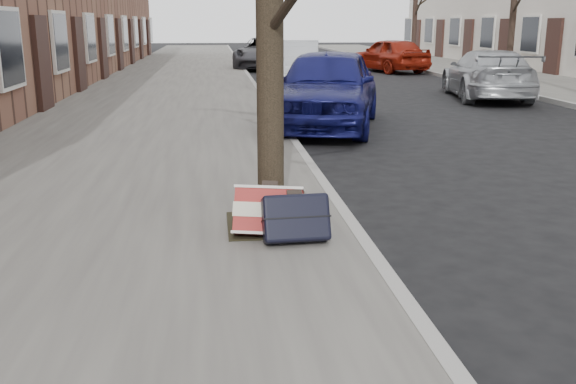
{
  "coord_description": "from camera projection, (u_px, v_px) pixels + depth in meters",
  "views": [
    {
      "loc": [
        -2.52,
        -4.49,
        1.96
      ],
      "look_at": [
        -1.91,
        0.8,
        0.54
      ],
      "focal_mm": 40.0,
      "sensor_mm": 36.0,
      "label": 1
    }
  ],
  "objects": [
    {
      "name": "suitcase_navy",
      "position": [
        296.0,
        218.0,
        5.46
      ],
      "size": [
        0.59,
        0.36,
        0.45
      ],
      "primitive_type": "cube",
      "rotation": [
        -0.42,
        0.0,
        0.06
      ],
      "color": "black",
      "rests_on": "near_sidewalk"
    },
    {
      "name": "near_sidewalk",
      "position": [
        173.0,
        88.0,
        19.07
      ],
      "size": [
        5.0,
        70.0,
        0.12
      ],
      "primitive_type": "cube",
      "color": "slate",
      "rests_on": "ground"
    },
    {
      "name": "car_far_back",
      "position": [
        389.0,
        55.0,
        25.79
      ],
      "size": [
        2.74,
        4.3,
        1.36
      ],
      "primitive_type": "imported",
      "rotation": [
        0.0,
        0.0,
        3.45
      ],
      "color": "maroon",
      "rests_on": "ground"
    },
    {
      "name": "suitcase_red",
      "position": [
        269.0,
        212.0,
        5.62
      ],
      "size": [
        0.65,
        0.46,
        0.46
      ],
      "primitive_type": "cube",
      "rotation": [
        -0.42,
        0.0,
        -0.25
      ],
      "color": "maroon",
      "rests_on": "near_sidewalk"
    },
    {
      "name": "ground",
      "position": [
        537.0,
        276.0,
        5.1
      ],
      "size": [
        120.0,
        120.0,
        0.0
      ],
      "primitive_type": "plane",
      "color": "black",
      "rests_on": "ground"
    },
    {
      "name": "far_sidewalk",
      "position": [
        540.0,
        84.0,
        20.35
      ],
      "size": [
        4.0,
        70.0,
        0.12
      ],
      "primitive_type": "cube",
      "color": "slate",
      "rests_on": "ground"
    },
    {
      "name": "tree_far_b",
      "position": [
        514.0,
        3.0,
        20.65
      ],
      "size": [
        0.22,
        0.22,
        4.87
      ],
      "primitive_type": "cylinder",
      "color": "black",
      "rests_on": "far_sidewalk"
    },
    {
      "name": "car_near_back",
      "position": [
        265.0,
        53.0,
        27.42
      ],
      "size": [
        3.15,
        5.16,
        1.34
      ],
      "primitive_type": "imported",
      "rotation": [
        0.0,
        0.0,
        -0.21
      ],
      "color": "#323237",
      "rests_on": "ground"
    },
    {
      "name": "car_near_mid",
      "position": [
        294.0,
        64.0,
        19.88
      ],
      "size": [
        2.17,
        4.47,
        1.41
      ],
      "primitive_type": "imported",
      "rotation": [
        0.0,
        0.0,
        -0.16
      ],
      "color": "#B7BBC0",
      "rests_on": "ground"
    },
    {
      "name": "car_near_front",
      "position": [
        327.0,
        88.0,
        12.13
      ],
      "size": [
        2.97,
        4.76,
        1.51
      ],
      "primitive_type": "imported",
      "rotation": [
        0.0,
        0.0,
        -0.29
      ],
      "color": "#111355",
      "rests_on": "ground"
    },
    {
      "name": "dirt_patch",
      "position": [
        273.0,
        224.0,
        5.99
      ],
      "size": [
        0.85,
        0.85,
        0.02
      ],
      "primitive_type": "cube",
      "color": "black",
      "rests_on": "near_sidewalk"
    },
    {
      "name": "car_far_front",
      "position": [
        487.0,
        74.0,
        16.73
      ],
      "size": [
        2.54,
        4.63,
        1.27
      ],
      "primitive_type": "imported",
      "rotation": [
        0.0,
        0.0,
        2.96
      ],
      "color": "#96999D",
      "rests_on": "ground"
    },
    {
      "name": "tree_far_c",
      "position": [
        415.0,
        11.0,
        30.71
      ],
      "size": [
        0.23,
        0.23,
        4.68
      ],
      "primitive_type": "cylinder",
      "color": "black",
      "rests_on": "far_sidewalk"
    }
  ]
}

